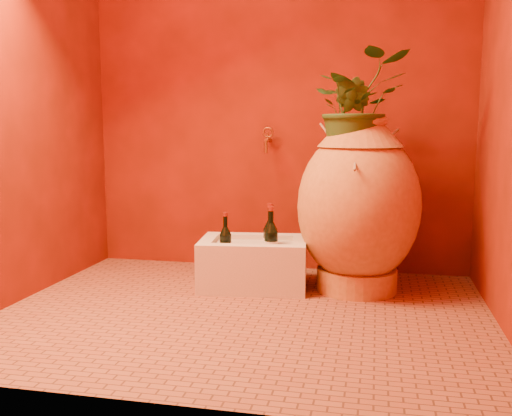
% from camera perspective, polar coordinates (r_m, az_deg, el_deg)
% --- Properties ---
extents(floor, '(2.50, 2.50, 0.00)m').
position_cam_1_polar(floor, '(2.98, -1.29, -10.47)').
color(floor, brown).
rests_on(floor, ground).
extents(wall_back, '(2.50, 0.02, 2.50)m').
position_cam_1_polar(wall_back, '(3.81, 2.19, 12.65)').
color(wall_back, '#561404').
rests_on(wall_back, ground).
extents(wall_left, '(0.02, 2.00, 2.50)m').
position_cam_1_polar(wall_left, '(3.35, -23.20, 12.64)').
color(wall_left, '#561404').
rests_on(wall_left, ground).
extents(amphora, '(0.93, 0.93, 1.01)m').
position_cam_1_polar(amphora, '(3.32, 10.21, 0.26)').
color(amphora, '#BD7C35').
rests_on(amphora, floor).
extents(stone_basin, '(0.67, 0.49, 0.29)m').
position_cam_1_polar(stone_basin, '(3.40, -0.27, -5.65)').
color(stone_basin, beige).
rests_on(stone_basin, floor).
extents(wine_bottle_a, '(0.07, 0.07, 0.30)m').
position_cam_1_polar(wine_bottle_a, '(3.34, -3.07, -3.70)').
color(wine_bottle_a, black).
rests_on(wine_bottle_a, stone_basin).
extents(wine_bottle_b, '(0.08, 0.08, 0.34)m').
position_cam_1_polar(wine_bottle_b, '(3.30, 1.51, -3.58)').
color(wine_bottle_b, black).
rests_on(wine_bottle_b, stone_basin).
extents(wine_bottle_c, '(0.08, 0.08, 0.35)m').
position_cam_1_polar(wine_bottle_c, '(3.36, 1.43, -3.29)').
color(wine_bottle_c, black).
rests_on(wine_bottle_c, stone_basin).
extents(wall_tap, '(0.07, 0.15, 0.17)m').
position_cam_1_polar(wall_tap, '(3.73, 1.16, 6.94)').
color(wall_tap, '#965B22').
rests_on(wall_tap, wall_back).
extents(plant_main, '(0.69, 0.66, 0.60)m').
position_cam_1_polar(plant_main, '(3.31, 10.04, 10.04)').
color(plant_main, '#244418').
rests_on(plant_main, amphora).
extents(plant_side, '(0.30, 0.29, 0.42)m').
position_cam_1_polar(plant_side, '(3.25, 9.38, 9.05)').
color(plant_side, '#244418').
rests_on(plant_side, amphora).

